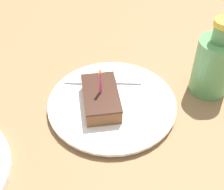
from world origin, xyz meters
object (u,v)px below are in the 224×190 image
Objects in this scene: plate at (112,104)px; fork at (97,81)px; bottle at (213,64)px; cake_slice at (101,98)px.

plate is 0.07m from fork.
cake_slice is at bearing -173.05° from bottle.
bottle is at bearing 6.95° from cake_slice.
bottle reaches higher than plate.
plate is at bearing -173.85° from bottle.
cake_slice is 0.70× the size of fork.
fork is at bearing 170.13° from bottle.
plate is at bearing -70.65° from fork.
plate is 0.23m from bottle.
fork is (0.00, 0.07, -0.02)m from cake_slice.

